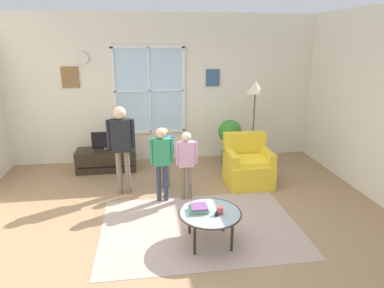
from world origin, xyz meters
The scene contains 16 objects.
ground_plane centered at (0.00, 0.00, -0.01)m, with size 6.83×5.96×0.02m, color #9E7A56.
back_wall centered at (-0.01, 2.74, 1.48)m, with size 6.23×0.17×2.96m.
area_rug centered at (0.27, -0.15, 0.00)m, with size 2.67×1.85×0.01m, color tan.
tv_stand centered at (-1.20, 2.17, 0.21)m, with size 1.12×0.48×0.42m.
television centered at (-1.20, 2.16, 0.61)m, with size 0.50×0.08×0.35m.
armchair centered at (1.33, 1.18, 0.33)m, with size 0.76×0.74×0.87m.
coffee_table centered at (0.33, -0.51, 0.39)m, with size 0.78×0.78×0.42m.
book_stack centered at (0.19, -0.46, 0.45)m, with size 0.25×0.20×0.07m.
cup centered at (0.44, -0.57, 0.47)m, with size 0.07×0.07×0.09m, color #BF3F3F.
remote_near_books centered at (0.41, -0.56, 0.43)m, with size 0.04×0.14×0.02m, color black.
person_black_shirt centered at (-0.81, 1.07, 0.92)m, with size 0.44×0.20×1.46m.
person_green_shirt centered at (-0.19, 0.71, 0.75)m, with size 0.36×0.16×1.19m.
person_blue_shirt centered at (-0.12, 1.21, 0.67)m, with size 0.32×0.15×1.06m.
person_pink_shirt centered at (0.19, 0.71, 0.70)m, with size 0.34×0.15×1.11m.
potted_plant_by_window centered at (1.26, 2.21, 0.57)m, with size 0.47×0.47×0.92m.
floor_lamp centered at (1.60, 1.78, 1.45)m, with size 0.32×0.32×1.73m.
Camera 1 is at (-0.40, -4.05, 2.43)m, focal length 30.82 mm.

